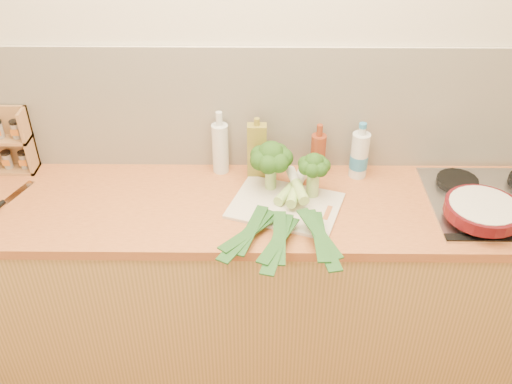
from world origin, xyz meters
TOP-DOWN VIEW (x-y plane):
  - room_shell at (0.00, 1.49)m, footprint 3.50×3.50m
  - counter at (0.00, 1.20)m, footprint 3.20×0.62m
  - gas_hob at (1.02, 1.20)m, footprint 0.58×0.50m
  - chopping_board at (0.15, 1.17)m, footprint 0.49×0.43m
  - broccoli_left at (0.09, 1.29)m, footprint 0.17×0.18m
  - broccoli_right at (0.26, 1.24)m, footprint 0.13×0.13m
  - leek_front at (0.11, 1.14)m, footprint 0.36×0.59m
  - leek_mid at (0.16, 1.10)m, footprint 0.21×0.65m
  - leek_back at (0.22, 1.09)m, footprint 0.18×0.63m
  - chefs_knife at (-0.99, 1.16)m, footprint 0.12×0.28m
  - skillet at (0.89, 1.07)m, footprint 0.42×0.29m
  - spice_rack at (-1.05, 1.44)m, footprint 0.24×0.10m
  - oil_tin at (0.03, 1.39)m, footprint 0.08×0.05m
  - glass_bottle at (-0.12, 1.44)m, footprint 0.07×0.07m
  - amber_bottle at (0.29, 1.42)m, footprint 0.06×0.06m
  - water_bottle at (0.47, 1.40)m, footprint 0.08×0.08m

SIDE VIEW (x-z plane):
  - counter at x=0.00m, z-range 0.00..0.90m
  - chopping_board at x=0.15m, z-range 0.90..0.91m
  - chefs_knife at x=-0.99m, z-range 0.90..0.92m
  - gas_hob at x=1.02m, z-range 0.89..0.93m
  - leek_front at x=0.11m, z-range 0.91..0.96m
  - leek_mid at x=0.16m, z-range 0.93..0.97m
  - skillet at x=0.89m, z-range 0.94..0.99m
  - leek_back at x=0.22m, z-range 0.95..0.99m
  - water_bottle at x=0.47m, z-range 0.88..1.11m
  - amber_bottle at x=0.29m, z-range 0.88..1.11m
  - glass_bottle at x=-0.12m, z-range 0.88..1.16m
  - oil_tin at x=0.03m, z-range 0.89..1.16m
  - spice_rack at x=-1.05m, z-range 0.88..1.17m
  - broccoli_right at x=0.26m, z-range 0.95..1.14m
  - broccoli_left at x=0.09m, z-range 0.95..1.16m
  - room_shell at x=0.00m, z-range -0.58..2.92m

